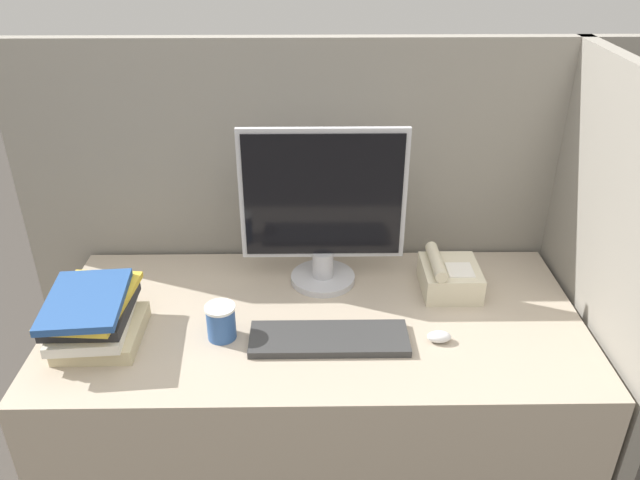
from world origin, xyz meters
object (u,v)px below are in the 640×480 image
at_px(keyboard, 329,339).
at_px(book_stack, 94,316).
at_px(desk_telephone, 449,277).
at_px(coffee_cup, 221,322).
at_px(monitor, 323,212).
at_px(mouse, 439,337).

height_order(keyboard, book_stack, book_stack).
xyz_separation_m(book_stack, desk_telephone, (0.98, 0.22, -0.03)).
bearing_deg(coffee_cup, book_stack, 179.98).
bearing_deg(coffee_cup, keyboard, -4.96).
xyz_separation_m(monitor, book_stack, (-0.61, -0.28, -0.17)).
distance_m(monitor, desk_telephone, 0.42).
bearing_deg(keyboard, monitor, 92.03).
height_order(mouse, coffee_cup, coffee_cup).
relative_size(keyboard, desk_telephone, 2.29).
height_order(mouse, desk_telephone, desk_telephone).
height_order(coffee_cup, desk_telephone, desk_telephone).
distance_m(keyboard, mouse, 0.29).
xyz_separation_m(keyboard, book_stack, (-0.62, 0.02, 0.06)).
xyz_separation_m(mouse, coffee_cup, (-0.58, 0.03, 0.03)).
bearing_deg(book_stack, coffee_cup, -0.02).
bearing_deg(desk_telephone, mouse, -106.01).
distance_m(coffee_cup, book_stack, 0.33).
bearing_deg(keyboard, mouse, -0.50).
bearing_deg(desk_telephone, book_stack, -167.20).
distance_m(mouse, desk_telephone, 0.26).
xyz_separation_m(keyboard, mouse, (0.29, -0.00, 0.01)).
bearing_deg(desk_telephone, keyboard, -145.71).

